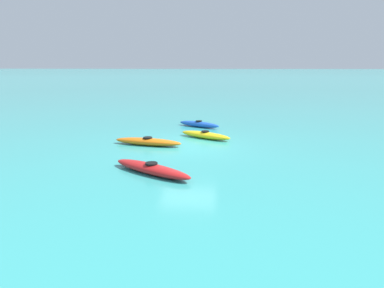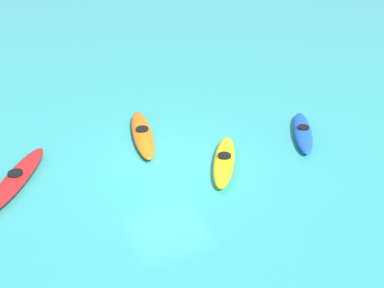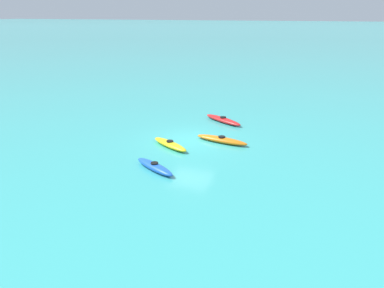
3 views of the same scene
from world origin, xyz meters
name	(u,v)px [view 2 (image 2 of 3)]	position (x,y,z in m)	size (l,w,h in m)	color
ground_plane	(166,166)	(0.00, 0.00, 0.00)	(600.00, 600.00, 0.00)	#38ADA8
kayak_yellow	(224,161)	(-1.55, 0.67, 0.16)	(1.94, 2.70, 0.37)	yellow
kayak_blue	(303,132)	(-4.64, 0.15, 0.16)	(1.80, 2.60, 0.37)	blue
kayak_red	(16,179)	(4.11, -0.81, 0.16)	(2.28, 3.10, 0.37)	red
kayak_orange	(142,134)	(0.13, -1.80, 0.16)	(1.22, 3.20, 0.37)	orange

